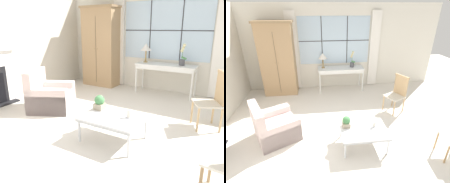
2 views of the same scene
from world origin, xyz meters
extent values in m
plane|color=silver|center=(0.00, 0.00, 0.00)|extent=(14.00, 14.00, 0.00)
cube|color=silver|center=(0.00, 3.03, 1.40)|extent=(7.20, 0.06, 2.80)
cube|color=silver|center=(0.00, 3.00, 1.65)|extent=(2.36, 0.01, 1.53)
cube|color=#2D2D33|center=(-0.42, 2.99, 1.65)|extent=(0.02, 0.02, 1.53)
cube|color=#2D2D33|center=(0.42, 2.99, 1.65)|extent=(0.02, 0.02, 1.53)
cube|color=#2D2D33|center=(0.00, 2.99, 1.65)|extent=(2.36, 0.02, 0.02)
cube|color=white|center=(-1.38, 2.95, 1.30)|extent=(0.33, 0.06, 2.56)
cube|color=white|center=(1.38, 2.95, 1.30)|extent=(0.33, 0.06, 2.56)
cube|color=silver|center=(-3.03, 0.60, 1.40)|extent=(0.06, 7.20, 2.80)
cube|color=tan|center=(-1.84, 2.67, 1.13)|extent=(1.04, 0.56, 2.26)
cube|color=#977752|center=(-1.84, 2.67, 2.29)|extent=(1.12, 0.62, 0.06)
cube|color=brown|center=(-1.84, 2.39, 1.08)|extent=(0.01, 0.01, 1.90)
sphere|color=#997F4C|center=(-1.89, 2.38, 1.13)|extent=(0.03, 0.03, 0.03)
sphere|color=#997F4C|center=(-1.79, 2.38, 1.13)|extent=(0.03, 0.03, 0.03)
cube|color=white|center=(0.17, 2.66, 0.79)|extent=(1.54, 0.55, 0.03)
cube|color=white|center=(0.17, 2.66, 0.73)|extent=(1.48, 0.53, 0.10)
cylinder|color=white|center=(-0.56, 2.43, 0.39)|extent=(0.04, 0.04, 0.78)
cylinder|color=white|center=(0.90, 2.43, 0.39)|extent=(0.04, 0.04, 0.78)
cylinder|color=white|center=(-0.56, 2.90, 0.39)|extent=(0.04, 0.04, 0.78)
cylinder|color=white|center=(0.90, 2.90, 0.39)|extent=(0.04, 0.04, 0.78)
cylinder|color=#9E7F47|center=(-0.42, 2.72, 0.82)|extent=(0.11, 0.11, 0.02)
cylinder|color=#9E7F47|center=(-0.42, 2.72, 0.98)|extent=(0.04, 0.04, 0.30)
cone|color=white|center=(-0.42, 2.72, 1.22)|extent=(0.29, 0.29, 0.18)
cylinder|color=#4C4C51|center=(0.56, 2.70, 0.88)|extent=(0.14, 0.14, 0.15)
cylinder|color=#47844C|center=(0.56, 2.70, 1.15)|extent=(0.01, 0.01, 0.39)
cube|color=#47844C|center=(0.60, 2.70, 1.00)|extent=(0.13, 0.02, 0.09)
sphere|color=beige|center=(0.54, 2.71, 1.17)|extent=(0.08, 0.08, 0.08)
sphere|color=beige|center=(0.56, 2.71, 1.24)|extent=(0.08, 0.08, 0.08)
sphere|color=beige|center=(0.59, 2.71, 1.31)|extent=(0.08, 0.08, 0.08)
cube|color=beige|center=(-1.59, 0.32, 0.21)|extent=(1.14, 1.14, 0.41)
cube|color=beige|center=(-1.89, 0.17, 0.64)|extent=(0.53, 0.83, 0.46)
cube|color=beige|center=(-1.74, 0.61, 0.28)|extent=(0.84, 0.56, 0.55)
cube|color=beige|center=(-1.44, 0.04, 0.28)|extent=(0.84, 0.56, 0.55)
cube|color=beige|center=(1.44, 1.06, 0.45)|extent=(0.59, 0.59, 0.03)
cube|color=tan|center=(1.62, 1.14, 0.73)|extent=(0.21, 0.38, 0.51)
cube|color=tan|center=(1.62, 1.14, 1.00)|extent=(0.22, 0.41, 0.05)
cylinder|color=tan|center=(1.35, 0.80, 0.22)|extent=(0.04, 0.04, 0.44)
cylinder|color=tan|center=(1.18, 1.14, 0.22)|extent=(0.04, 0.04, 0.44)
cylinder|color=tan|center=(1.69, 0.97, 0.22)|extent=(0.04, 0.04, 0.44)
cylinder|color=tan|center=(1.53, 1.31, 0.22)|extent=(0.04, 0.04, 0.44)
cylinder|color=#9E7A51|center=(1.71, -0.47, 0.22)|extent=(0.04, 0.04, 0.43)
cube|color=silver|center=(0.25, -0.18, 0.40)|extent=(0.96, 0.71, 0.03)
cube|color=#B1B3B8|center=(0.25, -0.18, 0.37)|extent=(0.94, 0.70, 0.04)
cylinder|color=silver|center=(-0.18, -0.49, 0.19)|extent=(0.04, 0.04, 0.39)
cylinder|color=silver|center=(0.68, -0.49, 0.19)|extent=(0.04, 0.04, 0.39)
cylinder|color=silver|center=(-0.18, 0.12, 0.19)|extent=(0.04, 0.04, 0.39)
cylinder|color=silver|center=(0.68, 0.12, 0.19)|extent=(0.04, 0.04, 0.39)
cube|color=tan|center=(-0.09, -0.05, 0.46)|extent=(0.16, 0.16, 0.10)
sphere|color=#47844C|center=(-0.09, -0.05, 0.57)|extent=(0.17, 0.17, 0.17)
cylinder|color=silver|center=(0.49, -0.12, 0.42)|extent=(0.09, 0.09, 0.01)
cylinder|color=silver|center=(0.49, -0.12, 0.48)|extent=(0.07, 0.07, 0.12)
cylinder|color=black|center=(0.49, -0.12, 0.55)|extent=(0.00, 0.00, 0.01)
camera|label=1|loc=(1.84, -2.88, 1.74)|focal=35.00mm
camera|label=2|loc=(-0.63, -2.97, 2.66)|focal=28.00mm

